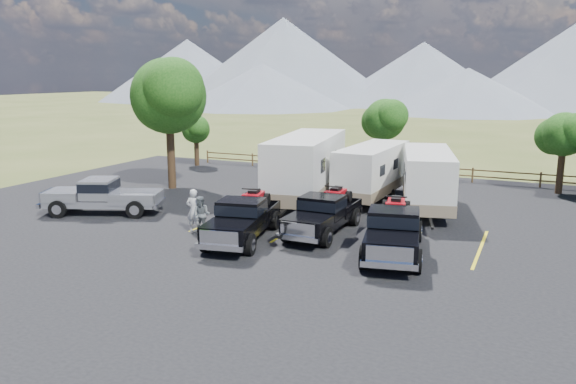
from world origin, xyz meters
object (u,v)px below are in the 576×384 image
at_px(rig_center, 324,213).
at_px(trailer_right, 427,180).
at_px(rig_left, 243,218).
at_px(trailer_left, 307,168).
at_px(pickup_silver, 103,196).
at_px(trailer_center, 372,172).
at_px(tree_big_nw, 168,96).
at_px(person_a, 194,211).
at_px(rig_right, 394,229).
at_px(person_b, 201,215).

xyz_separation_m(rig_center, trailer_right, (3.28, 6.03, 0.68)).
bearing_deg(rig_left, trailer_left, 80.95).
bearing_deg(pickup_silver, trailer_center, 104.36).
relative_size(tree_big_nw, person_a, 4.05).
bearing_deg(person_a, rig_center, -165.35).
height_order(tree_big_nw, pickup_silver, tree_big_nw).
xyz_separation_m(rig_right, person_a, (-8.72, -0.62, -0.01)).
relative_size(rig_right, trailer_left, 0.61).
distance_m(pickup_silver, person_b, 6.51).
bearing_deg(rig_center, trailer_center, 90.11).
bearing_deg(person_b, trailer_left, 67.86).
height_order(trailer_left, person_b, trailer_left).
bearing_deg(rig_right, trailer_center, 99.63).
bearing_deg(tree_big_nw, rig_center, -24.51).
height_order(rig_center, trailer_right, trailer_right).
relative_size(trailer_left, pickup_silver, 1.70).
bearing_deg(person_a, person_b, 164.93).
height_order(trailer_center, pickup_silver, trailer_center).
xyz_separation_m(rig_center, pickup_silver, (-11.25, -1.28, 0.00)).
bearing_deg(trailer_right, rig_left, -139.51).
height_order(rig_left, rig_center, rig_left).
xyz_separation_m(pickup_silver, person_a, (6.02, -0.95, 0.05)).
bearing_deg(rig_right, person_b, 173.12).
xyz_separation_m(tree_big_nw, trailer_left, (9.04, -0.30, -3.66)).
xyz_separation_m(trailer_left, person_b, (-1.84, -7.46, -1.07)).
bearing_deg(person_b, tree_big_nw, 124.58).
distance_m(rig_right, person_a, 8.74).
bearing_deg(person_b, rig_center, 16.98).
relative_size(tree_big_nw, trailer_center, 0.91).
xyz_separation_m(rig_right, trailer_left, (-6.46, 6.79, 0.92)).
bearing_deg(rig_left, trailer_right, 43.20).
bearing_deg(rig_center, trailer_right, 61.85).
bearing_deg(trailer_right, pickup_silver, -167.01).
height_order(trailer_left, pickup_silver, trailer_left).
bearing_deg(rig_center, person_a, -156.50).
distance_m(tree_big_nw, trailer_left, 9.76).
xyz_separation_m(rig_left, person_b, (-2.09, 0.03, -0.12)).
distance_m(rig_left, person_a, 2.51).
bearing_deg(trailer_right, tree_big_nw, 168.33).
height_order(trailer_right, pickup_silver, trailer_right).
height_order(rig_left, rig_right, rig_right).
distance_m(tree_big_nw, rig_left, 12.98).
height_order(trailer_right, person_b, trailer_right).
bearing_deg(person_b, person_a, 165.05).
bearing_deg(pickup_silver, person_b, 58.31).
height_order(rig_center, person_a, person_a).
height_order(trailer_center, person_a, trailer_center).
distance_m(trailer_left, person_a, 7.80).
bearing_deg(trailer_left, person_b, -112.69).
distance_m(rig_center, trailer_center, 7.34).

